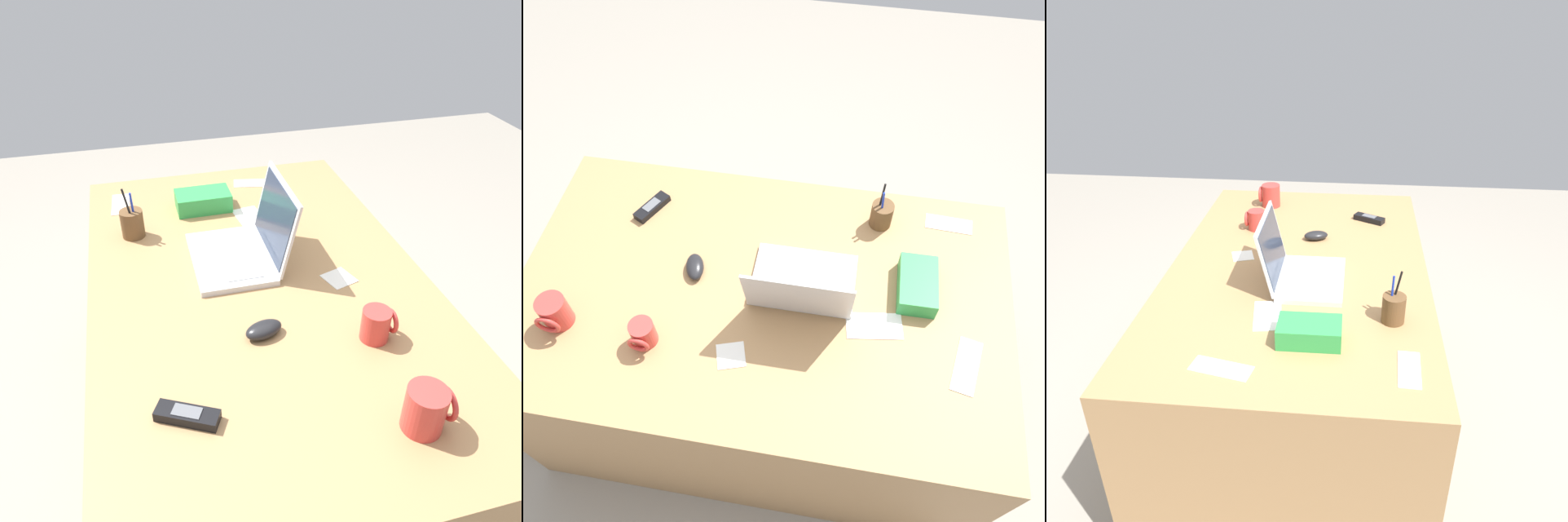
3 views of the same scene
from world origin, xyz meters
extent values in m
plane|color=gray|center=(0.00, 0.00, 0.00)|extent=(6.00, 6.00, 0.00)
cube|color=#A87C4F|center=(0.00, 0.00, 0.37)|extent=(1.53, 0.95, 0.73)
cube|color=silver|center=(-0.12, -0.06, 0.74)|extent=(0.32, 0.22, 0.02)
cube|color=silver|center=(-0.12, -0.04, 0.75)|extent=(0.26, 0.11, 0.00)
cube|color=silver|center=(-0.12, -0.13, 0.75)|extent=(0.09, 0.05, 0.00)
cube|color=silver|center=(-0.12, 0.08, 0.86)|extent=(0.31, 0.06, 0.23)
cube|color=#283347|center=(-0.12, 0.08, 0.86)|extent=(0.28, 0.05, 0.20)
ellipsoid|color=black|center=(0.22, -0.05, 0.75)|extent=(0.08, 0.11, 0.04)
cylinder|color=#C63833|center=(0.30, 0.22, 0.77)|extent=(0.07, 0.07, 0.09)
torus|color=#C63833|center=(0.30, 0.26, 0.78)|extent=(0.06, 0.01, 0.06)
cylinder|color=#C63833|center=(0.57, 0.20, 0.78)|extent=(0.09, 0.09, 0.10)
torus|color=#C63833|center=(0.57, 0.24, 0.79)|extent=(0.07, 0.01, 0.07)
cube|color=black|center=(0.43, -0.27, 0.74)|extent=(0.10, 0.14, 0.02)
cube|color=#595B60|center=(0.43, -0.27, 0.76)|extent=(0.06, 0.07, 0.00)
cylinder|color=brown|center=(-0.34, -0.33, 0.78)|extent=(0.07, 0.07, 0.09)
cylinder|color=#1933B2|center=(-0.34, -0.33, 0.82)|extent=(0.01, 0.01, 0.14)
cylinder|color=black|center=(-0.33, -0.34, 0.83)|extent=(0.01, 0.03, 0.16)
cube|color=green|center=(-0.47, -0.08, 0.76)|extent=(0.12, 0.19, 0.06)
cube|color=white|center=(-0.35, 0.06, 0.73)|extent=(0.18, 0.11, 0.00)
cube|color=white|center=(-0.62, 0.15, 0.73)|extent=(0.10, 0.18, 0.00)
cube|color=white|center=(0.05, 0.22, 0.73)|extent=(0.10, 0.10, 0.00)
cube|color=white|center=(-0.57, -0.37, 0.73)|extent=(0.16, 0.07, 0.00)
camera|label=1|loc=(1.17, -0.30, 1.62)|focal=36.02mm
camera|label=2|loc=(-0.21, 0.86, 2.15)|focal=37.12mm
camera|label=3|loc=(-1.70, -0.20, 1.66)|focal=35.56mm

